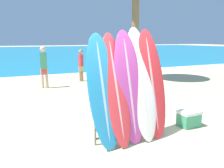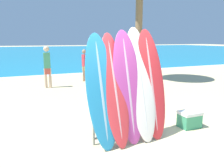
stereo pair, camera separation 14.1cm
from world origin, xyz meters
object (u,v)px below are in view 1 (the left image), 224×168
(surfboard_slot_0, at_px, (103,90))
(surfboard_slot_3, at_px, (141,83))
(surfboard_rack, at_px, (128,114))
(person_far_right, at_px, (44,65))
(surfboard_slot_4, at_px, (152,83))
(cooler_box, at_px, (189,118))
(surfboard_slot_1, at_px, (116,89))
(surfboard_slot_2, at_px, (129,86))
(person_far_left, at_px, (114,65))
(person_mid_beach, at_px, (81,64))
(person_near_water, at_px, (102,74))

(surfboard_slot_0, xyz_separation_m, surfboard_slot_3, (0.84, 0.01, 0.06))
(surfboard_rack, bearing_deg, person_far_right, 99.00)
(surfboard_slot_4, xyz_separation_m, cooler_box, (1.05, -0.03, -0.92))
(surfboard_slot_1, bearing_deg, surfboard_slot_2, -0.28)
(person_far_left, bearing_deg, surfboard_slot_4, -115.86)
(cooler_box, bearing_deg, surfboard_slot_3, 178.51)
(surfboard_slot_0, relative_size, person_far_right, 1.22)
(surfboard_slot_0, distance_m, surfboard_slot_4, 1.09)
(surfboard_slot_2, xyz_separation_m, person_far_left, (1.94, 4.96, -0.20))
(surfboard_slot_0, bearing_deg, surfboard_slot_4, 0.50)
(surfboard_slot_3, bearing_deg, person_mid_beach, 84.32)
(surfboard_slot_4, bearing_deg, surfboard_rack, -178.05)
(person_mid_beach, bearing_deg, surfboard_slot_2, 46.61)
(person_near_water, bearing_deg, person_mid_beach, 169.43)
(surfboard_slot_2, bearing_deg, surfboard_slot_3, 3.34)
(surfboard_slot_0, relative_size, person_mid_beach, 1.38)
(person_near_water, bearing_deg, cooler_box, 21.75)
(surfboard_rack, bearing_deg, surfboard_slot_4, 1.95)
(person_far_right, bearing_deg, surfboard_slot_4, -63.25)
(surfboard_slot_4, bearing_deg, person_far_left, 74.14)
(surfboard_slot_4, distance_m, person_mid_beach, 6.55)
(surfboard_slot_1, relative_size, person_near_water, 1.23)
(person_far_left, height_order, person_far_right, person_far_right)
(surfboard_rack, distance_m, person_near_water, 2.56)
(person_mid_beach, bearing_deg, cooler_box, 60.40)
(surfboard_slot_3, bearing_deg, surfboard_slot_1, -178.48)
(surfboard_slot_1, bearing_deg, person_far_left, 65.80)
(surfboard_slot_4, relative_size, person_far_left, 1.35)
(surfboard_rack, relative_size, surfboard_slot_0, 0.69)
(surfboard_slot_2, height_order, person_mid_beach, surfboard_slot_2)
(person_mid_beach, bearing_deg, person_near_water, 47.48)
(surfboard_slot_4, bearing_deg, surfboard_slot_3, 179.37)
(surfboard_slot_3, bearing_deg, person_far_left, 71.48)
(surfboard_rack, distance_m, person_mid_beach, 6.63)
(surfboard_slot_1, bearing_deg, surfboard_slot_4, 0.86)
(surfboard_slot_2, xyz_separation_m, surfboard_slot_3, (0.28, 0.02, 0.03))
(person_mid_beach, bearing_deg, surfboard_slot_3, 49.05)
(surfboard_rack, xyz_separation_m, surfboard_slot_4, (0.55, 0.02, 0.59))
(surfboard_slot_2, height_order, surfboard_slot_4, surfboard_slot_4)
(surfboard_rack, xyz_separation_m, person_near_water, (0.43, 2.49, 0.44))
(surfboard_slot_2, height_order, person_near_water, surfboard_slot_2)
(surfboard_slot_3, relative_size, surfboard_slot_4, 1.02)
(surfboard_slot_2, distance_m, person_near_water, 2.52)
(surfboard_rack, bearing_deg, surfboard_slot_0, 179.05)
(surfboard_slot_1, xyz_separation_m, person_far_left, (2.23, 4.96, -0.17))
(surfboard_slot_0, xyz_separation_m, surfboard_slot_2, (0.56, -0.00, 0.03))
(surfboard_rack, distance_m, person_far_left, 5.35)
(cooler_box, bearing_deg, person_near_water, 115.06)
(surfboard_slot_1, height_order, person_far_left, surfboard_slot_1)
(person_far_left, bearing_deg, surfboard_slot_0, -126.76)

